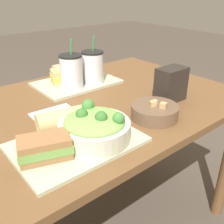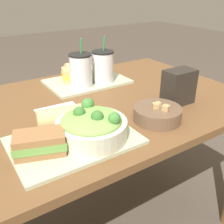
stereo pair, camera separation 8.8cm
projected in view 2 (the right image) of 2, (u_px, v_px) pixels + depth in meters
name	position (u px, v px, depth m)	size (l,w,h in m)	color
dining_table	(76.00, 127.00, 1.10)	(1.50, 0.86, 0.73)	brown
tray_near	(74.00, 141.00, 0.82)	(0.39, 0.27, 0.01)	#B2BC99
tray_far	(87.00, 81.00, 1.32)	(0.39, 0.27, 0.01)	#B2BC99
salad_bowl	(92.00, 125.00, 0.81)	(0.22, 0.22, 0.11)	beige
soup_bowl	(157.00, 113.00, 0.95)	(0.17, 0.17, 0.07)	brown
sandwich_near	(40.00, 143.00, 0.74)	(0.17, 0.13, 0.06)	olive
baguette_near	(64.00, 117.00, 0.88)	(0.18, 0.11, 0.07)	tan
sandwich_far	(76.00, 74.00, 1.30)	(0.16, 0.13, 0.06)	tan
baguette_far	(79.00, 69.00, 1.37)	(0.14, 0.09, 0.07)	tan
drink_cup_dark	(81.00, 71.00, 1.21)	(0.10, 0.10, 0.22)	silver
drink_cup_red	(103.00, 68.00, 1.27)	(0.10, 0.10, 0.22)	silver
chip_bag	(179.00, 87.00, 1.07)	(0.13, 0.08, 0.14)	#28231E
napkin_folded	(59.00, 111.00, 1.02)	(0.17, 0.12, 0.00)	white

